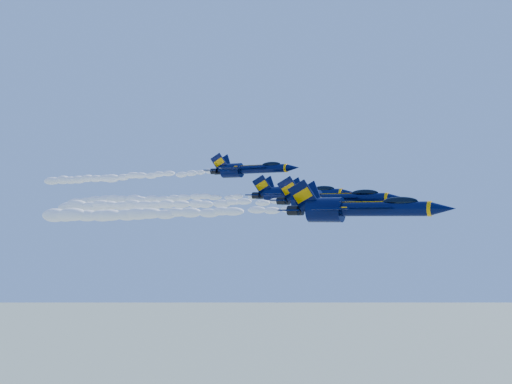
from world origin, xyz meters
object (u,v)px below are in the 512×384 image
at_px(jet_second, 331,199).
at_px(jet_fourth, 249,169).
at_px(jet_lead, 357,209).
at_px(jet_third, 297,194).

bearing_deg(jet_second, jet_fourth, 141.51).
distance_m(jet_lead, jet_fourth, 38.35).
relative_size(jet_second, jet_third, 0.99).
relative_size(jet_lead, jet_second, 1.10).
height_order(jet_lead, jet_third, jet_third).
distance_m(jet_lead, jet_second, 10.55).
height_order(jet_second, jet_fourth, jet_fourth).
bearing_deg(jet_lead, jet_fourth, 137.15).
height_order(jet_lead, jet_second, jet_second).
bearing_deg(jet_third, jet_second, -50.88).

